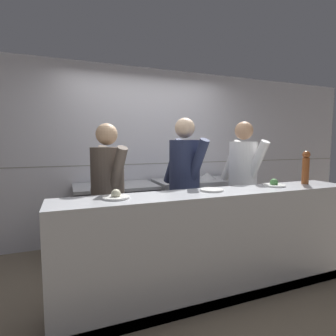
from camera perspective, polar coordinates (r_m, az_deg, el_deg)
The scene contains 14 objects.
ground_plane at distance 3.09m, azimuth 4.08°, elevation -23.02°, with size 14.00×14.00×0.00m, color #7F705B.
wall_back_tiled at distance 4.10m, azimuth -4.60°, elevation 3.05°, with size 8.00×0.06×2.60m.
oven_range at distance 3.71m, azimuth -11.30°, elevation -10.53°, with size 1.09×0.71×0.91m.
prep_counter at distance 4.12m, azimuth 6.97°, elevation -8.83°, with size 1.38×0.65×0.92m.
pass_counter at distance 2.67m, azimuth 10.72°, elevation -15.91°, with size 3.02×0.45×1.02m.
stock_pot at distance 3.65m, azimuth -11.23°, elevation -1.63°, with size 0.23×0.23×0.23m.
mixing_bowl_steel at distance 4.13m, azimuth 8.46°, elevation -1.64°, with size 0.29×0.29×0.09m.
plated_dish_main at distance 2.21m, azimuth -11.26°, elevation -6.03°, with size 0.23×0.23×0.08m.
plated_dish_appetiser at distance 2.55m, azimuth 9.50°, elevation -4.71°, with size 0.22×0.22×0.02m.
plated_dish_dessert at distance 2.99m, azimuth 22.05°, elevation -3.31°, with size 0.23×0.23×0.08m.
pepper_mill at distance 3.29m, azimuth 27.79°, elevation 0.25°, with size 0.08×0.08×0.37m.
chef_head_cook at distance 2.80m, azimuth -12.93°, elevation -5.82°, with size 0.43×0.72×1.67m.
chef_sous at distance 3.10m, azimuth 3.60°, elevation -3.67°, with size 0.44×0.77×1.76m.
chef_line at distance 3.53m, azimuth 15.92°, elevation -2.93°, with size 0.42×0.76×1.74m.
Camera 1 is at (-1.16, -2.45, 1.47)m, focal length 28.00 mm.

